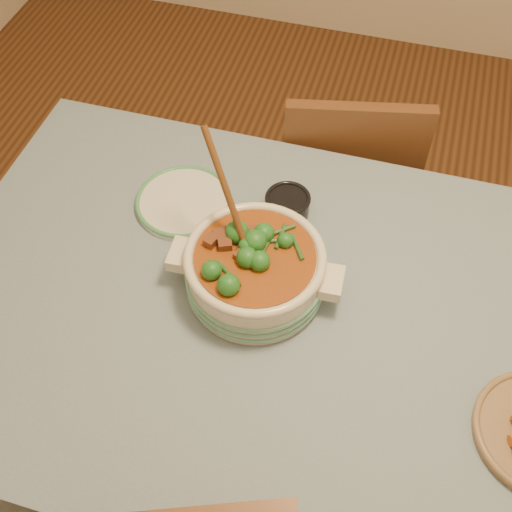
# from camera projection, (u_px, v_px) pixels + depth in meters

# --- Properties ---
(floor) EXTENTS (4.50, 4.50, 0.00)m
(floor) POSITION_uv_depth(u_px,v_px,m) (282.00, 441.00, 2.04)
(floor) COLOR #432413
(floor) RESTS_ON ground
(dining_table) EXTENTS (1.68, 1.08, 0.76)m
(dining_table) POSITION_uv_depth(u_px,v_px,m) (290.00, 336.00, 1.51)
(dining_table) COLOR brown
(dining_table) RESTS_ON floor
(stew_casserole) EXTENTS (0.39, 0.32, 0.37)m
(stew_casserole) POSITION_uv_depth(u_px,v_px,m) (255.00, 268.00, 1.42)
(stew_casserole) COLOR beige
(stew_casserole) RESTS_ON dining_table
(white_plate) EXTENTS (0.29, 0.29, 0.02)m
(white_plate) POSITION_uv_depth(u_px,v_px,m) (184.00, 202.00, 1.63)
(white_plate) COLOR silver
(white_plate) RESTS_ON dining_table
(condiment_bowl) EXTENTS (0.12, 0.12, 0.06)m
(condiment_bowl) POSITION_uv_depth(u_px,v_px,m) (288.00, 204.00, 1.59)
(condiment_bowl) COLOR black
(condiment_bowl) RESTS_ON dining_table
(chair_far) EXTENTS (0.48, 0.48, 0.87)m
(chair_far) POSITION_uv_depth(u_px,v_px,m) (345.00, 178.00, 2.06)
(chair_far) COLOR brown
(chair_far) RESTS_ON floor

